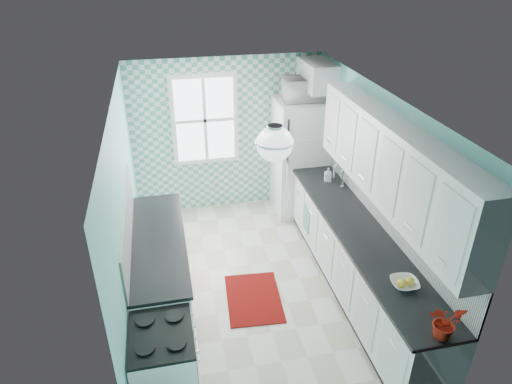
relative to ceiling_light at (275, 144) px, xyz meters
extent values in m
cube|color=silver|center=(0.00, 0.80, -2.33)|extent=(3.00, 4.40, 0.02)
cube|color=white|center=(0.00, 0.80, 0.19)|extent=(3.00, 4.40, 0.02)
cube|color=#72CAC3|center=(0.00, 3.01, -1.07)|extent=(3.00, 0.02, 2.50)
cube|color=#72CAC3|center=(0.00, -1.41, -1.07)|extent=(3.00, 0.02, 2.50)
cube|color=#72CAC3|center=(-1.51, 0.80, -1.07)|extent=(0.02, 4.40, 2.50)
cube|color=#72CAC3|center=(1.51, 0.80, -1.07)|extent=(0.02, 4.40, 2.50)
cube|color=#59A58F|center=(0.00, 2.99, -1.07)|extent=(3.00, 0.01, 2.50)
cube|color=white|center=(-0.35, 2.96, -0.77)|extent=(1.04, 0.05, 1.44)
cube|color=white|center=(-0.35, 2.95, -0.77)|extent=(0.90, 0.02, 1.30)
cube|color=white|center=(1.49, 0.40, -1.13)|extent=(0.02, 3.60, 0.51)
cube|color=white|center=(-1.49, 0.73, -1.13)|extent=(0.02, 2.15, 0.51)
cube|color=white|center=(1.33, 0.20, -0.42)|extent=(0.33, 3.20, 0.90)
cube|color=white|center=(1.30, 2.63, -0.07)|extent=(0.40, 0.74, 0.40)
cylinder|color=silver|center=(0.00, 0.00, 0.16)|extent=(0.14, 0.14, 0.04)
cylinder|color=silver|center=(0.00, 0.00, 0.09)|extent=(0.02, 0.02, 0.12)
sphere|color=white|center=(0.00, 0.00, 0.00)|extent=(0.34, 0.34, 0.34)
cube|color=white|center=(1.20, 0.40, -1.87)|extent=(0.60, 3.60, 0.90)
cube|color=black|center=(1.19, 0.40, -1.40)|extent=(0.63, 3.60, 0.04)
cube|color=white|center=(-1.20, 0.73, -1.87)|extent=(0.60, 2.15, 0.90)
cube|color=black|center=(-1.19, 0.73, -1.40)|extent=(0.63, 2.15, 0.04)
cube|color=white|center=(1.11, 2.59, -1.38)|extent=(0.82, 0.77, 1.88)
cube|color=silver|center=(1.11, 2.20, -0.95)|extent=(0.80, 0.01, 0.02)
cube|color=silver|center=(0.77, 2.19, -0.72)|extent=(0.03, 0.03, 0.30)
cube|color=silver|center=(0.77, 2.19, -1.38)|extent=(0.03, 0.03, 0.54)
cube|color=white|center=(-1.20, -0.69, -1.88)|extent=(0.57, 0.72, 0.85)
cube|color=black|center=(-1.20, -0.69, -1.45)|extent=(0.57, 0.72, 0.03)
cube|color=black|center=(-0.91, -0.69, -1.83)|extent=(0.01, 0.48, 0.29)
cube|color=silver|center=(1.20, 1.44, -1.40)|extent=(0.44, 0.37, 0.12)
cylinder|color=silver|center=(1.36, 1.44, -1.20)|extent=(0.02, 0.02, 0.30)
torus|color=silver|center=(1.30, 1.44, -1.01)|extent=(0.16, 0.02, 0.16)
cube|color=#64190C|center=(-0.09, 0.54, -2.32)|extent=(0.74, 1.01, 0.02)
cube|color=#4EA69C|center=(0.89, 1.50, -1.84)|extent=(0.04, 0.26, 0.39)
imported|color=white|center=(1.20, -0.63, -1.35)|extent=(0.30, 0.30, 0.07)
imported|color=red|center=(1.20, -1.30, -1.23)|extent=(0.35, 0.33, 0.31)
imported|color=#8AA1B6|center=(1.25, 1.72, -1.28)|extent=(0.11, 0.11, 0.20)
imported|color=silver|center=(1.11, 2.59, -0.27)|extent=(0.64, 0.46, 0.34)
camera|label=1|loc=(-0.99, -3.78, 1.61)|focal=32.00mm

